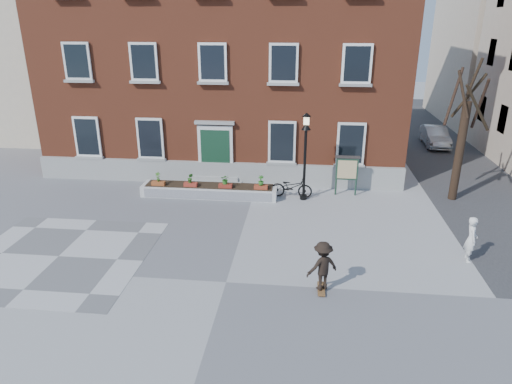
# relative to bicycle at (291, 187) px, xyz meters

# --- Properties ---
(ground) EXTENTS (100.00, 100.00, 0.00)m
(ground) POSITION_rel_bicycle_xyz_m (-1.75, -7.45, -0.49)
(ground) COLOR gray
(ground) RESTS_ON ground
(checker_patch) EXTENTS (6.00, 6.00, 0.01)m
(checker_patch) POSITION_rel_bicycle_xyz_m (-7.75, -6.45, -0.49)
(checker_patch) COLOR #5D5D5F
(checker_patch) RESTS_ON ground
(distant_building) EXTENTS (10.00, 12.00, 13.00)m
(distant_building) POSITION_rel_bicycle_xyz_m (-19.75, 12.55, 6.01)
(distant_building) COLOR beige
(distant_building) RESTS_ON ground
(bicycle) EXTENTS (1.91, 0.75, 0.99)m
(bicycle) POSITION_rel_bicycle_xyz_m (0.00, 0.00, 0.00)
(bicycle) COLOR black
(bicycle) RESTS_ON ground
(parked_car) EXTENTS (1.43, 3.77, 1.23)m
(parked_car) POSITION_rel_bicycle_xyz_m (8.82, 10.06, 0.12)
(parked_car) COLOR #B4B6B9
(parked_car) RESTS_ON ground
(bystander) EXTENTS (0.42, 0.61, 1.58)m
(bystander) POSITION_rel_bicycle_xyz_m (6.13, -5.21, 0.30)
(bystander) COLOR silver
(bystander) RESTS_ON ground
(brick_building) EXTENTS (18.40, 10.85, 12.60)m
(brick_building) POSITION_rel_bicycle_xyz_m (-3.75, 6.53, 5.81)
(brick_building) COLOR brown
(brick_building) RESTS_ON ground
(planter_assembly) EXTENTS (6.20, 1.12, 1.15)m
(planter_assembly) POSITION_rel_bicycle_xyz_m (-3.73, -0.27, -0.19)
(planter_assembly) COLOR silver
(planter_assembly) RESTS_ON ground
(bare_tree) EXTENTS (1.83, 1.83, 6.16)m
(bare_tree) POSITION_rel_bicycle_xyz_m (7.26, 0.56, 2.30)
(bare_tree) COLOR #302015
(bare_tree) RESTS_ON ground
(lamp_post) EXTENTS (0.40, 0.40, 3.93)m
(lamp_post) POSITION_rel_bicycle_xyz_m (0.56, -0.19, 2.04)
(lamp_post) COLOR black
(lamp_post) RESTS_ON ground
(notice_board) EXTENTS (1.10, 0.16, 1.87)m
(notice_board) POSITION_rel_bicycle_xyz_m (2.48, 0.55, 0.77)
(notice_board) COLOR #172F1F
(notice_board) RESTS_ON ground
(skateboarder) EXTENTS (1.14, 0.98, 1.61)m
(skateboarder) POSITION_rel_bicycle_xyz_m (1.17, -7.59, 0.34)
(skateboarder) COLOR brown
(skateboarder) RESTS_ON ground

